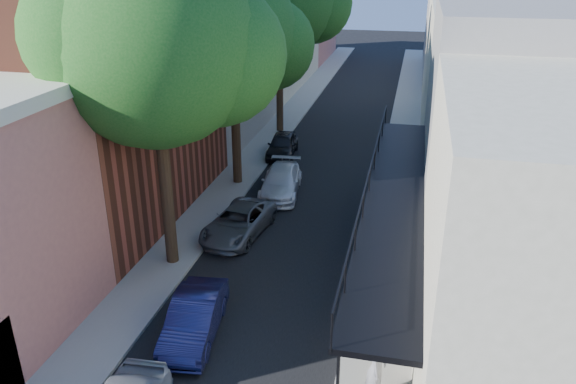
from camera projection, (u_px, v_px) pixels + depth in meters
The scene contains 12 objects.
road_surface at pixel (345, 123), 38.01m from camera, with size 6.00×64.00×0.01m, color black.
sidewalk_left at pixel (287, 118), 38.80m from camera, with size 2.00×64.00×0.12m, color gray.
sidewalk_right at pixel (405, 126), 37.17m from camera, with size 2.00×64.00×0.12m, color gray.
buildings_left at pixel (205, 47), 36.85m from camera, with size 10.10×59.10×12.00m.
buildings_right at pixel (494, 64), 33.98m from camera, with size 9.80×55.00×10.00m.
oak_near at pixel (169, 46), 17.90m from camera, with size 7.48×6.80×11.42m.
oak_mid at pixel (242, 38), 25.38m from camera, with size 6.60×6.00×10.20m.
parked_car_b at pixel (194, 318), 16.66m from camera, with size 1.33×3.82×1.26m, color #161846.
parked_car_c at pixel (239, 222), 22.68m from camera, with size 1.95×4.22×1.17m, color #55585C.
parked_car_d at pixel (281, 182), 26.60m from camera, with size 1.73×4.27×1.24m, color white.
parked_car_e at pixel (282, 145), 31.63m from camera, with size 1.51×3.74×1.28m, color black.
pedestrian at pixel (376, 367), 13.97m from camera, with size 0.73×0.48×1.99m, color gray.
Camera 1 is at (4.38, -6.73, 10.63)m, focal length 35.00 mm.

